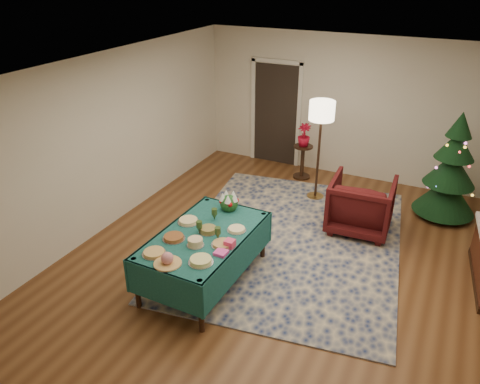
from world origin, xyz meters
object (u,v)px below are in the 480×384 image
at_px(christmas_tree, 451,171).
at_px(buffet_table, 204,244).
at_px(floor_lamp, 321,117).
at_px(gift_box, 230,244).
at_px(potted_plant, 304,140).
at_px(armchair, 361,202).
at_px(side_table, 302,162).

bearing_deg(christmas_tree, buffet_table, -129.19).
distance_m(buffet_table, floor_lamp, 3.20).
height_order(gift_box, christmas_tree, christmas_tree).
bearing_deg(gift_box, buffet_table, 164.84).
height_order(buffet_table, potted_plant, potted_plant).
bearing_deg(christmas_tree, potted_plant, 171.02).
bearing_deg(buffet_table, christmas_tree, 50.81).
bearing_deg(armchair, christmas_tree, -140.31).
bearing_deg(gift_box, potted_plant, 95.55).
distance_m(buffet_table, armchair, 2.70).
distance_m(buffet_table, christmas_tree, 4.27).
relative_size(buffet_table, floor_lamp, 1.06).
distance_m(potted_plant, christmas_tree, 2.67).
bearing_deg(side_table, potted_plant, 0.00).
height_order(armchair, side_table, armchair).
height_order(floor_lamp, christmas_tree, christmas_tree).
xyz_separation_m(buffet_table, armchair, (1.53, 2.23, -0.10)).
bearing_deg(potted_plant, armchair, -45.41).
distance_m(buffet_table, gift_box, 0.49).
relative_size(gift_box, potted_plant, 0.26).
bearing_deg(buffet_table, floor_lamp, 79.29).
bearing_deg(floor_lamp, buffet_table, -100.71).
distance_m(armchair, christmas_tree, 1.62).
relative_size(gift_box, christmas_tree, 0.06).
bearing_deg(armchair, buffet_table, 52.24).
bearing_deg(christmas_tree, armchair, -137.11).
distance_m(floor_lamp, potted_plant, 1.13).
relative_size(gift_box, floor_lamp, 0.07).
height_order(gift_box, floor_lamp, floor_lamp).
relative_size(gift_box, armchair, 0.12).
relative_size(floor_lamp, christmas_tree, 0.99).
bearing_deg(potted_plant, buffet_table, -90.92).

